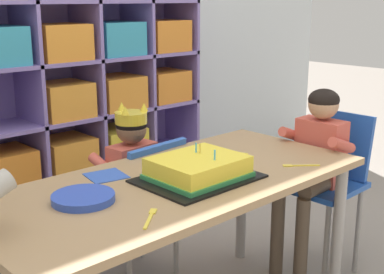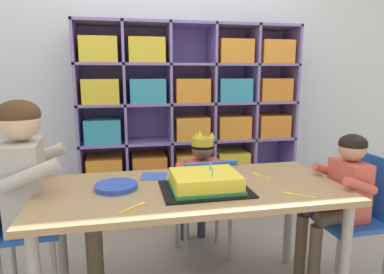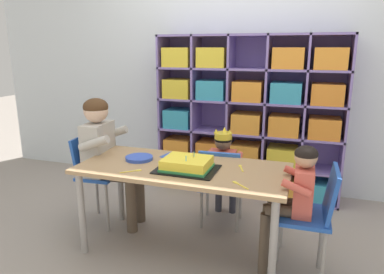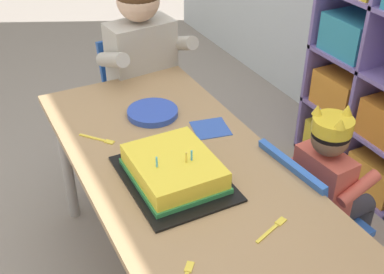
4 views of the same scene
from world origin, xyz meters
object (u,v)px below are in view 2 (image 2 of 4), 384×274
object	(u,v)px
activity_table	(192,200)
fork_beside_plate_stack	(134,207)
guest_at_table_side	(339,194)
fork_scattered_mid_table	(298,195)
child_with_crown	(200,178)
classroom_chair_guest_side	(356,212)
classroom_chair_blue	(205,202)
birthday_cake_on_tray	(205,183)
classroom_chair_adult_side	(17,223)
fork_by_napkin	(260,175)
adult_helper_seated	(39,182)
paper_plate_stack	(116,186)

from	to	relation	value
activity_table	fork_beside_plate_stack	world-z (taller)	fork_beside_plate_stack
guest_at_table_side	fork_scattered_mid_table	world-z (taller)	guest_at_table_side
activity_table	child_with_crown	size ratio (longest dim) A/B	1.76
classroom_chair_guest_side	classroom_chair_blue	bearing A→B (deg)	-126.22
activity_table	child_with_crown	xyz separation A→B (m)	(0.16, 0.52, -0.06)
child_with_crown	classroom_chair_guest_side	world-z (taller)	child_with_crown
fork_scattered_mid_table	birthday_cake_on_tray	bearing A→B (deg)	-160.04
child_with_crown	guest_at_table_side	bearing A→B (deg)	130.15
classroom_chair_adult_side	fork_by_napkin	world-z (taller)	classroom_chair_adult_side
classroom_chair_guest_side	child_with_crown	bearing A→B (deg)	-131.66
adult_helper_seated	fork_by_napkin	world-z (taller)	adult_helper_seated
guest_at_table_side	paper_plate_stack	distance (m)	1.11
classroom_chair_adult_side	guest_at_table_side	size ratio (longest dim) A/B	0.84
paper_plate_stack	birthday_cake_on_tray	bearing A→B (deg)	-13.66
classroom_chair_adult_side	classroom_chair_guest_side	xyz separation A→B (m)	(1.69, -0.23, 0.01)
guest_at_table_side	fork_scattered_mid_table	size ratio (longest dim) A/B	7.55
child_with_crown	adult_helper_seated	bearing A→B (deg)	16.87
adult_helper_seated	classroom_chair_guest_side	bearing A→B (deg)	-104.32
birthday_cake_on_tray	fork_beside_plate_stack	xyz separation A→B (m)	(-0.33, -0.14, -0.03)
classroom_chair_blue	fork_beside_plate_stack	xyz separation A→B (m)	(-0.45, -0.61, 0.25)
activity_table	child_with_crown	world-z (taller)	child_with_crown
classroom_chair_adult_side	adult_helper_seated	distance (m)	0.23
activity_table	classroom_chair_blue	bearing A→B (deg)	67.72
guest_at_table_side	fork_scattered_mid_table	distance (m)	0.34
classroom_chair_guest_side	fork_beside_plate_stack	bearing A→B (deg)	-84.63
activity_table	fork_scattered_mid_table	size ratio (longest dim) A/B	12.41
fork_by_napkin	guest_at_table_side	bearing A→B (deg)	45.01
activity_table	fork_by_napkin	size ratio (longest dim) A/B	11.01
paper_plate_stack	fork_scattered_mid_table	world-z (taller)	paper_plate_stack
adult_helper_seated	guest_at_table_side	size ratio (longest dim) A/B	1.20
classroom_chair_blue	classroom_chair_adult_side	size ratio (longest dim) A/B	0.90
guest_at_table_side	fork_beside_plate_stack	size ratio (longest dim) A/B	7.32
fork_by_napkin	paper_plate_stack	bearing A→B (deg)	-105.75
adult_helper_seated	fork_by_napkin	xyz separation A→B (m)	(1.11, -0.08, -0.01)
classroom_chair_guest_side	guest_at_table_side	distance (m)	0.15
fork_by_napkin	activity_table	bearing A→B (deg)	-95.89
guest_at_table_side	birthday_cake_on_tray	size ratio (longest dim) A/B	2.15
birthday_cake_on_tray	paper_plate_stack	xyz separation A→B (m)	(-0.40, 0.10, -0.02)
activity_table	paper_plate_stack	distance (m)	0.37
fork_beside_plate_stack	birthday_cake_on_tray	bearing A→B (deg)	163.19
classroom_chair_adult_side	activity_table	bearing A→B (deg)	-106.73
birthday_cake_on_tray	child_with_crown	bearing A→B (deg)	79.18
classroom_chair_blue	adult_helper_seated	world-z (taller)	adult_helper_seated
classroom_chair_adult_side	guest_at_table_side	world-z (taller)	guest_at_table_side
adult_helper_seated	fork_beside_plate_stack	world-z (taller)	adult_helper_seated
birthday_cake_on_tray	fork_by_napkin	bearing A→B (deg)	24.64
child_with_crown	birthday_cake_on_tray	xyz separation A→B (m)	(-0.11, -0.58, 0.17)
fork_scattered_mid_table	fork_by_napkin	bearing A→B (deg)	140.88
paper_plate_stack	fork_by_napkin	distance (m)	0.74
classroom_chair_guest_side	fork_beside_plate_stack	distance (m)	1.16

